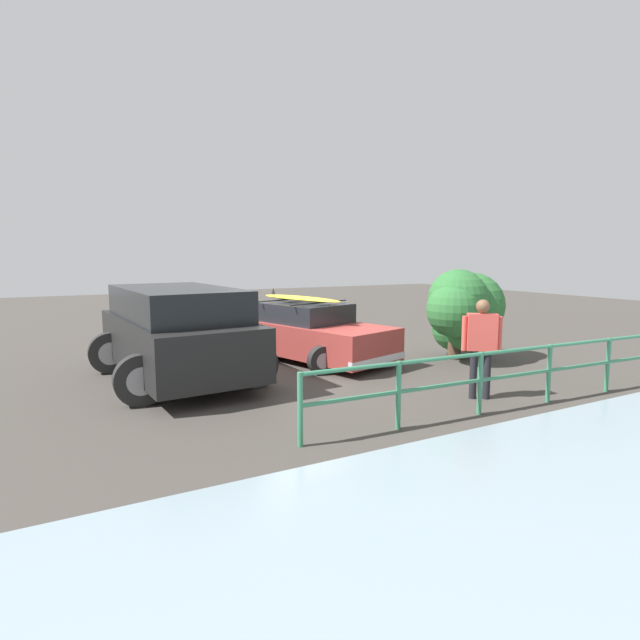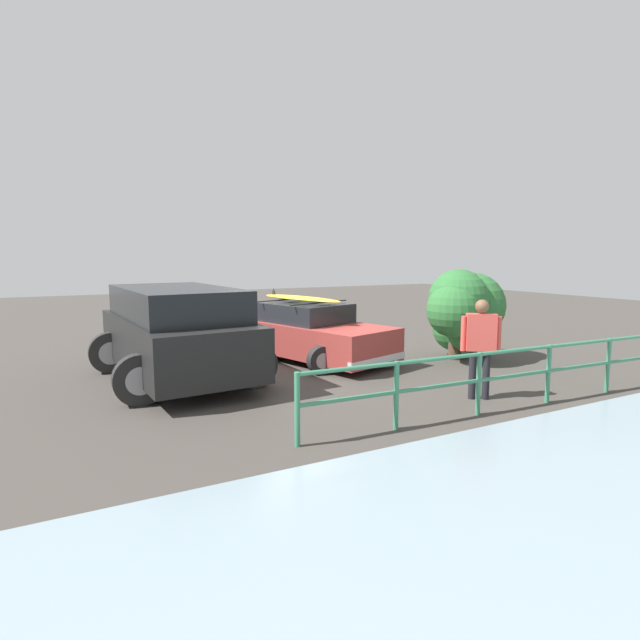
% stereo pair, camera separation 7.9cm
% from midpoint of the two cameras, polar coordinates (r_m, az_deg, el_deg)
% --- Properties ---
extents(ground_plane, '(44.00, 44.00, 0.02)m').
position_cam_midpoint_polar(ground_plane, '(11.22, -3.71, -4.57)').
color(ground_plane, '#423D38').
rests_on(ground_plane, ground).
extents(sedan_car, '(2.87, 4.44, 1.54)m').
position_cam_midpoint_polar(sedan_car, '(11.20, -1.35, -1.38)').
color(sedan_car, '#9E3833').
rests_on(sedan_car, ground).
extents(suv_car, '(2.94, 4.54, 1.73)m').
position_cam_midpoint_polar(suv_car, '(9.62, -15.84, -1.31)').
color(suv_car, black).
rests_on(suv_car, ground).
extents(person_bystander, '(0.54, 0.41, 1.62)m').
position_cam_midpoint_polar(person_bystander, '(8.41, 18.15, -2.17)').
color(person_bystander, black).
rests_on(person_bystander, ground).
extents(railing_fence, '(7.22, 0.36, 0.93)m').
position_cam_midpoint_polar(railing_fence, '(8.14, 21.69, -5.21)').
color(railing_fence, '#387F5B').
rests_on(railing_fence, ground).
extents(bush_near_left, '(2.17, 1.83, 2.02)m').
position_cam_midpoint_polar(bush_near_left, '(11.43, 16.32, 1.22)').
color(bush_near_left, '#4C3828').
rests_on(bush_near_left, ground).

